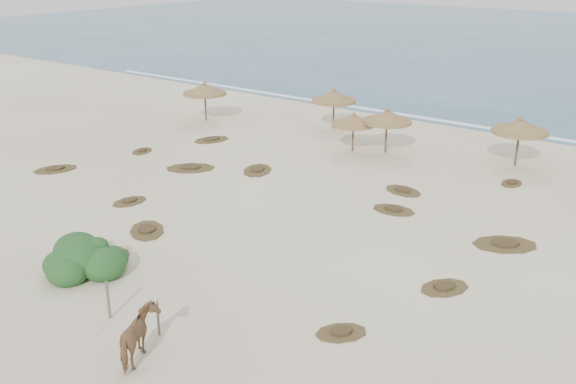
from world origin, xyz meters
name	(u,v)px	position (x,y,z in m)	size (l,w,h in m)	color
ground	(189,246)	(0.00, 0.00, 0.00)	(160.00, 160.00, 0.00)	beige
foam_line	(447,122)	(0.00, 26.00, 0.00)	(70.00, 0.60, 0.01)	white
palapa_0	(205,90)	(-14.19, 15.90, 2.25)	(3.73, 3.73, 2.90)	brown
palapa_1	(334,97)	(-5.55, 19.48, 2.22)	(3.62, 3.62, 2.87)	brown
palapa_2	(353,120)	(-1.69, 15.72, 1.92)	(2.90, 2.90, 2.48)	brown
palapa_3	(387,117)	(0.05, 16.70, 2.19)	(3.93, 3.93, 2.83)	brown
palapa_4	(520,127)	(7.25, 18.84, 2.29)	(3.55, 3.55, 2.95)	brown
horse	(139,337)	(4.54, -6.50, 0.80)	(0.86, 1.89, 1.59)	olive
fence_post_near	(108,300)	(1.87, -5.53, 0.68)	(0.10, 0.10, 1.36)	#6B6150
fence_post_far	(158,318)	(3.94, -5.23, 0.60)	(0.09, 0.09, 1.20)	#6B6150
bush	(83,259)	(-1.61, -3.99, 0.52)	(3.52, 3.10, 1.58)	#234E21
scrub_0	(55,169)	(-13.11, 2.62, 0.05)	(2.39, 2.79, 0.16)	brown
scrub_1	(190,168)	(-7.22, 7.32, 0.05)	(3.23, 3.13, 0.16)	brown
scrub_2	(129,201)	(-5.89, 1.83, 0.05)	(1.35, 1.90, 0.16)	brown
scrub_3	(394,210)	(4.95, 8.59, 0.05)	(2.18, 1.53, 0.16)	brown
scrub_4	(444,287)	(9.98, 3.02, 0.05)	(2.03, 2.29, 0.16)	brown
scrub_5	(505,244)	(10.46, 7.99, 0.05)	(3.20, 3.03, 0.16)	brown
scrub_6	(212,140)	(-10.26, 12.29, 0.05)	(2.22, 2.74, 0.16)	brown
scrub_7	(403,191)	(4.10, 11.18, 0.05)	(2.34, 1.81, 0.16)	brown
scrub_8	(142,151)	(-11.92, 7.89, 0.05)	(1.55, 1.89, 0.16)	brown
scrub_9	(147,230)	(-2.56, 0.00, 0.05)	(2.68, 2.57, 0.16)	brown
scrub_10	(511,183)	(8.14, 15.64, 0.05)	(1.02, 1.54, 0.16)	brown
scrub_11	(110,252)	(-2.07, -2.38, 0.05)	(1.98, 1.58, 0.16)	brown
scrub_12	(341,332)	(8.56, -1.70, 0.05)	(1.93, 2.01, 0.16)	brown
scrub_13	(257,170)	(-3.94, 9.27, 0.05)	(2.41, 2.80, 0.16)	brown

